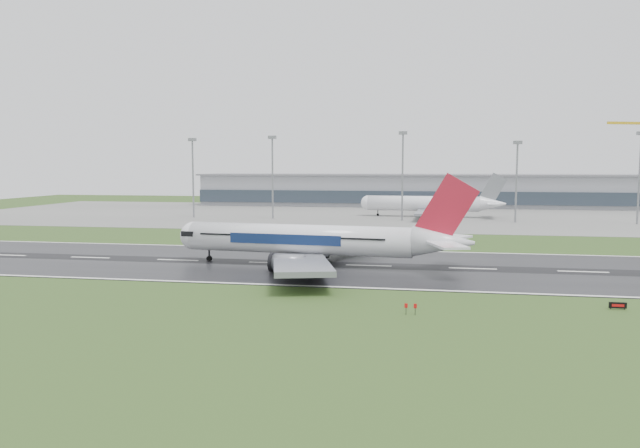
# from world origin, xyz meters

# --- Properties ---
(ground) EXTENTS (520.00, 520.00, 0.00)m
(ground) POSITION_xyz_m (0.00, 0.00, 0.00)
(ground) COLOR #294419
(ground) RESTS_ON ground
(runway) EXTENTS (400.00, 45.00, 0.10)m
(runway) POSITION_xyz_m (0.00, 0.00, 0.05)
(runway) COLOR black
(runway) RESTS_ON ground
(apron) EXTENTS (400.00, 130.00, 0.08)m
(apron) POSITION_xyz_m (0.00, 125.00, 0.04)
(apron) COLOR slate
(apron) RESTS_ON ground
(terminal) EXTENTS (240.00, 36.00, 15.00)m
(terminal) POSITION_xyz_m (0.00, 185.00, 7.50)
(terminal) COLOR gray
(terminal) RESTS_ON ground
(main_airliner) EXTENTS (64.48, 61.93, 17.52)m
(main_airliner) POSITION_xyz_m (-29.66, -2.18, 8.86)
(main_airliner) COLOR white
(main_airliner) RESTS_ON runway
(parked_airliner) EXTENTS (59.00, 55.33, 16.50)m
(parked_airliner) POSITION_xyz_m (-7.64, 118.25, 8.33)
(parked_airliner) COLOR white
(parked_airliner) RESTS_ON apron
(runway_sign) EXTENTS (2.31, 0.64, 1.04)m
(runway_sign) POSITION_xyz_m (17.12, -29.97, 0.52)
(runway_sign) COLOR black
(runway_sign) RESTS_ON ground
(floodmast_0) EXTENTS (0.64, 0.64, 29.13)m
(floodmast_0) POSITION_xyz_m (-96.69, 100.00, 14.56)
(floodmast_0) COLOR gray
(floodmast_0) RESTS_ON ground
(floodmast_1) EXTENTS (0.64, 0.64, 29.73)m
(floodmast_1) POSITION_xyz_m (-65.38, 100.00, 14.87)
(floodmast_1) COLOR gray
(floodmast_1) RESTS_ON ground
(floodmast_2) EXTENTS (0.64, 0.64, 30.88)m
(floodmast_2) POSITION_xyz_m (-17.31, 100.00, 15.44)
(floodmast_2) COLOR gray
(floodmast_2) RESTS_ON ground
(floodmast_3) EXTENTS (0.64, 0.64, 27.23)m
(floodmast_3) POSITION_xyz_m (22.04, 100.00, 13.61)
(floodmast_3) COLOR gray
(floodmast_3) RESTS_ON ground
(floodmast_4) EXTENTS (0.64, 0.64, 30.02)m
(floodmast_4) POSITION_xyz_m (61.67, 100.00, 15.01)
(floodmast_4) COLOR gray
(floodmast_4) RESTS_ON ground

